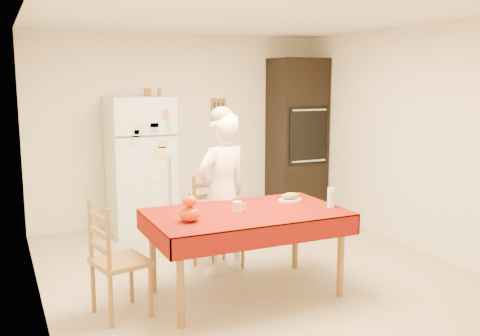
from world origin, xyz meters
TOP-DOWN VIEW (x-y plane):
  - floor at (0.00, 0.00)m, footprint 4.50×4.50m
  - room_shell at (0.00, 0.00)m, footprint 4.02×4.52m
  - refrigerator at (-0.65, 1.88)m, footprint 0.75×0.74m
  - oven_cabinet at (1.63, 1.93)m, footprint 0.70×0.62m
  - dining_table at (-0.32, -0.49)m, footprint 1.70×1.00m
  - chair_far at (-0.29, 0.31)m, footprint 0.49×0.48m
  - chair_left at (-1.48, -0.46)m, footprint 0.48×0.49m
  - seated_woman at (-0.30, 0.11)m, footprint 0.66×0.52m
  - coffee_mug at (-0.41, -0.50)m, footprint 0.08×0.08m
  - pumpkin_lower at (-0.88, -0.61)m, footprint 0.17×0.17m
  - pumpkin_upper at (-0.88, -0.61)m, footprint 0.12×0.12m
  - wine_glass at (0.44, -0.67)m, footprint 0.07×0.07m
  - bread_plate at (0.24, -0.30)m, footprint 0.24×0.24m
  - bread_loaf at (0.24, -0.30)m, footprint 0.18×0.10m
  - spice_jar_left at (-0.54, 1.93)m, footprint 0.05×0.05m
  - spice_jar_mid at (-0.50, 1.93)m, footprint 0.05×0.05m
  - spice_jar_right at (-0.37, 1.93)m, footprint 0.05×0.05m

SIDE VIEW (x-z plane):
  - floor at x=0.00m, z-range 0.00..0.00m
  - chair_far at x=-0.29m, z-range 0.03..0.98m
  - chair_left at x=-1.48m, z-range 0.03..0.98m
  - dining_table at x=-0.32m, z-range 0.31..1.07m
  - bread_plate at x=0.24m, z-range 0.76..0.78m
  - seated_woman at x=-0.30m, z-range 0.00..1.59m
  - bread_loaf at x=0.24m, z-range 0.78..0.84m
  - coffee_mug at x=-0.41m, z-range 0.76..0.86m
  - pumpkin_lower at x=-0.88m, z-range 0.76..0.89m
  - wine_glass at x=0.44m, z-range 0.76..0.94m
  - refrigerator at x=-0.65m, z-range 0.00..1.70m
  - pumpkin_upper at x=-0.88m, z-range 0.89..0.98m
  - oven_cabinet at x=1.63m, z-range 0.00..2.20m
  - room_shell at x=0.00m, z-range 0.37..2.88m
  - spice_jar_left at x=-0.54m, z-range 1.70..1.80m
  - spice_jar_mid at x=-0.50m, z-range 1.70..1.80m
  - spice_jar_right at x=-0.37m, z-range 1.70..1.80m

